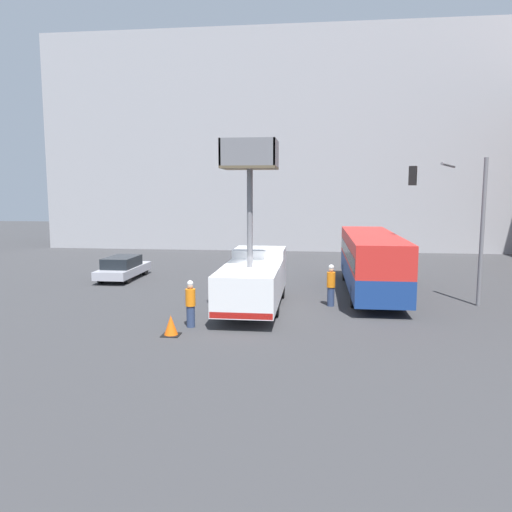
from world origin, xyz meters
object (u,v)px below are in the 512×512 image
utility_truck (254,276)px  road_worker_near_truck (191,304)px  traffic_light_pole (458,207)px  city_bus (371,258)px  traffic_cone_near_truck (171,326)px  parked_car_curbside (123,267)px  road_worker_directing (331,285)px

utility_truck → road_worker_near_truck: (-2.02, -3.26, -0.58)m
traffic_light_pole → city_bus: bearing=150.8°
traffic_cone_near_truck → parked_car_curbside: bearing=119.2°
utility_truck → parked_car_curbside: 10.80m
city_bus → parked_car_curbside: 14.31m
traffic_light_pole → road_worker_near_truck: traffic_light_pole is taller
traffic_light_pole → road_worker_near_truck: bearing=-153.8°
city_bus → traffic_light_pole: traffic_light_pole is taller
traffic_light_pole → traffic_cone_near_truck: bearing=-150.0°
traffic_light_pole → parked_car_curbside: bearing=166.3°
road_worker_near_truck → traffic_cone_near_truck: (-0.43, -1.18, -0.56)m
road_worker_near_truck → utility_truck: bearing=-129.6°
city_bus → road_worker_directing: (-2.10, -3.27, -0.81)m
city_bus → road_worker_directing: 3.96m
city_bus → road_worker_near_truck: size_ratio=6.12×
utility_truck → city_bus: utility_truck is taller
road_worker_directing → traffic_cone_near_truck: (-5.85, -5.37, -0.61)m
parked_car_curbside → utility_truck: bearing=-37.2°
parked_car_curbside → traffic_light_pole: bearing=-13.7°
utility_truck → traffic_light_pole: (9.06, 2.20, 2.95)m
road_worker_near_truck → parked_car_curbside: road_worker_near_truck is taller
traffic_light_pole → parked_car_curbside: size_ratio=1.41×
traffic_light_pole → parked_car_curbside: 18.55m
city_bus → traffic_cone_near_truck: (-7.95, -8.63, -1.42)m
utility_truck → road_worker_directing: utility_truck is taller
utility_truck → traffic_cone_near_truck: (-2.45, -4.44, -1.14)m
city_bus → parked_car_curbside: city_bus is taller
parked_car_curbside → road_worker_near_truck: bearing=-56.1°
road_worker_near_truck → city_bus: bearing=-143.1°
road_worker_near_truck → traffic_cone_near_truck: 1.37m
utility_truck → traffic_cone_near_truck: bearing=-118.9°
road_worker_directing → parked_car_curbside: size_ratio=0.40×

